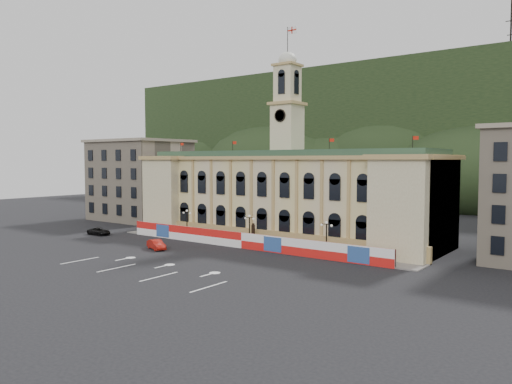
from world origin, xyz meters
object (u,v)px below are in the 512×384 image
Objects in this scene: statue at (253,238)px; black_suv at (99,231)px; red_sedan at (156,245)px; lamp_center at (249,228)px.

statue reaches higher than black_suv.
statue reaches higher than red_sedan.
statue is 31.03m from black_suv.
lamp_center is at bearing -78.48° from black_suv.
red_sedan is 20.33m from black_suv.
statue is 2.14m from lamp_center.
black_suv is at bearing -167.04° from lamp_center.
red_sedan is (-10.04, -11.78, -0.42)m from statue.
lamp_center is 30.88m from black_suv.
statue is 0.76× the size of black_suv.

